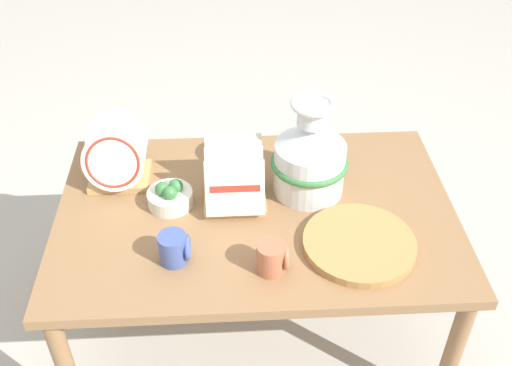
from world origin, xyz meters
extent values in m
plane|color=#B2ADA3|center=(0.00, 0.00, 0.00)|extent=(14.00, 14.00, 0.00)
cube|color=olive|center=(0.00, 0.00, 0.58)|extent=(1.30, 0.85, 0.03)
cylinder|color=olive|center=(0.60, -0.37, 0.28)|extent=(0.06, 0.06, 0.56)
cylinder|color=olive|center=(-0.60, 0.37, 0.28)|extent=(0.06, 0.06, 0.56)
cylinder|color=olive|center=(0.60, 0.37, 0.28)|extent=(0.06, 0.06, 0.56)
cylinder|color=silver|center=(0.18, 0.09, 0.68)|extent=(0.23, 0.23, 0.18)
cone|color=silver|center=(0.18, 0.09, 0.82)|extent=(0.23, 0.23, 0.08)
cylinder|color=silver|center=(0.18, 0.09, 0.89)|extent=(0.10, 0.10, 0.07)
torus|color=silver|center=(0.18, 0.09, 0.93)|extent=(0.14, 0.14, 0.02)
torus|color=#38753D|center=(0.18, 0.09, 0.71)|extent=(0.26, 0.26, 0.02)
cube|color=tan|center=(-0.46, 0.19, 0.60)|extent=(0.20, 0.17, 0.02)
cylinder|color=tan|center=(-0.53, 0.25, 0.64)|extent=(0.01, 0.01, 0.06)
cylinder|color=tan|center=(-0.39, 0.25, 0.64)|extent=(0.01, 0.01, 0.06)
cylinder|color=silver|center=(-0.46, 0.11, 0.72)|extent=(0.20, 0.06, 0.20)
torus|color=#B23323|center=(-0.46, 0.11, 0.72)|extent=(0.18, 0.06, 0.17)
cylinder|color=silver|center=(-0.46, 0.19, 0.72)|extent=(0.20, 0.06, 0.20)
cylinder|color=silver|center=(-0.46, 0.26, 0.72)|extent=(0.20, 0.06, 0.20)
cube|color=tan|center=(-0.07, 0.04, 0.60)|extent=(0.20, 0.17, 0.02)
cylinder|color=tan|center=(-0.14, 0.11, 0.64)|extent=(0.01, 0.01, 0.06)
cylinder|color=tan|center=(0.00, 0.11, 0.64)|extent=(0.01, 0.01, 0.06)
cube|color=silver|center=(-0.07, -0.03, 0.71)|extent=(0.19, 0.06, 0.18)
cube|color=silver|center=(-0.07, 0.04, 0.71)|extent=(0.19, 0.06, 0.18)
cube|color=silver|center=(-0.07, 0.11, 0.71)|extent=(0.19, 0.06, 0.18)
cube|color=#B23323|center=(-0.07, -0.03, 0.71)|extent=(0.16, 0.01, 0.02)
cylinder|color=#AD7F47|center=(0.30, -0.19, 0.60)|extent=(0.34, 0.34, 0.01)
cylinder|color=#AD7F47|center=(0.30, -0.19, 0.61)|extent=(0.34, 0.34, 0.01)
cylinder|color=#AD7F47|center=(0.30, -0.19, 0.62)|extent=(0.34, 0.34, 0.01)
cylinder|color=#42569E|center=(-0.25, -0.22, 0.64)|extent=(0.08, 0.08, 0.10)
torus|color=#42569E|center=(-0.21, -0.22, 0.64)|extent=(0.02, 0.08, 0.08)
cylinder|color=#B76647|center=(0.03, -0.27, 0.64)|extent=(0.08, 0.08, 0.10)
torus|color=#B76647|center=(0.07, -0.27, 0.64)|extent=(0.02, 0.08, 0.08)
cylinder|color=silver|center=(-0.28, 0.04, 0.62)|extent=(0.15, 0.15, 0.05)
sphere|color=#38753D|center=(-0.30, 0.04, 0.66)|extent=(0.05, 0.05, 0.05)
sphere|color=#38753D|center=(-0.26, 0.05, 0.66)|extent=(0.05, 0.05, 0.05)
sphere|color=#38753D|center=(-0.28, 0.02, 0.66)|extent=(0.05, 0.05, 0.05)
camera|label=1|loc=(-0.08, -1.47, 1.88)|focal=42.00mm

